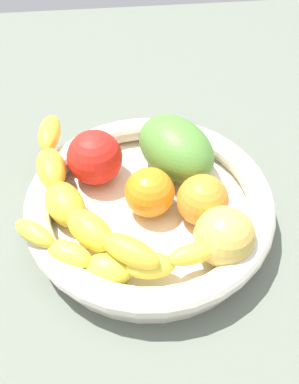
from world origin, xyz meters
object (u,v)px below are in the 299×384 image
(banana_draped_left, at_px, (110,259))
(tomato_red, at_px, (95,157))
(fruit_bowl, at_px, (150,206))
(orange_mid_left, at_px, (203,200))
(orange_front, at_px, (146,193))
(apple_yellow, at_px, (224,237))
(banana_draped_right, at_px, (72,196))
(mango_green, at_px, (176,148))

(banana_draped_left, xyz_separation_m, tomato_red, (0.01, -0.14, 0.01))
(fruit_bowl, height_order, orange_mid_left, orange_mid_left)
(banana_draped_left, distance_m, orange_front, 0.09)
(fruit_bowl, height_order, apple_yellow, apple_yellow)
(banana_draped_right, relative_size, mango_green, 2.23)
(banana_draped_left, relative_size, orange_front, 3.62)
(banana_draped_left, height_order, tomato_red, tomato_red)
(fruit_bowl, xyz_separation_m, banana_draped_left, (0.05, 0.08, 0.02))
(mango_green, relative_size, tomato_red, 1.66)
(orange_mid_left, xyz_separation_m, apple_yellow, (-0.01, 0.05, 0.00))
(banana_draped_left, bearing_deg, orange_mid_left, -149.58)
(orange_front, height_order, apple_yellow, apple_yellow)
(orange_front, distance_m, apple_yellow, 0.10)
(apple_yellow, bearing_deg, orange_front, -43.66)
(fruit_bowl, distance_m, apple_yellow, 0.11)
(apple_yellow, bearing_deg, banana_draped_left, 4.47)
(orange_mid_left, bearing_deg, banana_draped_left, 30.42)
(banana_draped_right, relative_size, orange_mid_left, 4.28)
(fruit_bowl, relative_size, apple_yellow, 4.49)
(banana_draped_left, relative_size, tomato_red, 3.10)
(fruit_bowl, bearing_deg, mango_green, -121.81)
(banana_draped_right, bearing_deg, fruit_bowl, 178.25)
(banana_draped_left, xyz_separation_m, apple_yellow, (-0.12, -0.01, 0.01))
(banana_draped_left, height_order, orange_front, orange_front)
(orange_mid_left, xyz_separation_m, mango_green, (0.02, -0.08, 0.01))
(fruit_bowl, height_order, orange_front, orange_front)
(fruit_bowl, xyz_separation_m, orange_mid_left, (-0.06, 0.02, 0.02))
(mango_green, height_order, apple_yellow, mango_green)
(banana_draped_right, bearing_deg, banana_draped_left, 114.63)
(orange_mid_left, relative_size, mango_green, 0.52)
(orange_front, bearing_deg, apple_yellow, 136.34)
(mango_green, xyz_separation_m, tomato_red, (0.10, 0.00, -0.00))
(orange_front, bearing_deg, orange_mid_left, 164.45)
(banana_draped_right, height_order, apple_yellow, apple_yellow)
(orange_mid_left, xyz_separation_m, tomato_red, (0.12, -0.08, 0.00))
(banana_draped_left, distance_m, apple_yellow, 0.12)
(banana_draped_left, height_order, apple_yellow, apple_yellow)
(fruit_bowl, bearing_deg, banana_draped_right, -1.75)
(banana_draped_right, relative_size, tomato_red, 3.71)
(banana_draped_left, bearing_deg, banana_draped_right, -65.37)
(mango_green, bearing_deg, orange_mid_left, 102.43)
(banana_draped_left, distance_m, orange_mid_left, 0.13)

